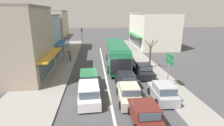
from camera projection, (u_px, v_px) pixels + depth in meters
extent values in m
plane|color=#3F3F42|center=(106.00, 80.00, 19.49)|extent=(140.00, 140.00, 0.00)
cube|color=silver|center=(104.00, 69.00, 23.31)|extent=(0.20, 28.00, 0.01)
cube|color=gray|center=(55.00, 66.00, 24.53)|extent=(5.20, 44.00, 0.14)
cube|color=gray|center=(145.00, 63.00, 25.82)|extent=(2.80, 44.00, 0.12)
cube|color=gray|center=(12.00, 45.00, 19.01)|extent=(7.13, 8.05, 7.73)
cube|color=gold|center=(51.00, 54.00, 19.73)|extent=(1.10, 7.40, 0.20)
cube|color=#425160|center=(48.00, 66.00, 20.05)|extent=(0.06, 6.44, 1.80)
cube|color=#6E6358|center=(5.00, 7.00, 17.90)|extent=(7.29, 8.05, 0.24)
cube|color=#84939E|center=(36.00, 39.00, 26.88)|extent=(6.40, 7.67, 6.77)
cube|color=#23568E|center=(60.00, 43.00, 27.44)|extent=(1.10, 7.06, 0.20)
cube|color=#425160|center=(58.00, 51.00, 27.76)|extent=(0.06, 6.14, 1.80)
cube|color=slate|center=(33.00, 15.00, 25.91)|extent=(6.56, 7.67, 0.24)
cube|color=#B2A38E|center=(48.00, 31.00, 34.15)|extent=(7.08, 7.29, 7.43)
cube|color=#4C4742|center=(69.00, 36.00, 34.83)|extent=(1.10, 6.70, 0.20)
cube|color=#425160|center=(67.00, 43.00, 35.15)|extent=(0.06, 5.83, 1.80)
cube|color=gray|center=(46.00, 11.00, 33.09)|extent=(7.24, 7.29, 0.24)
cube|color=silver|center=(152.00, 30.00, 38.35)|extent=(7.43, 13.18, 7.00)
cube|color=#2D703D|center=(133.00, 34.00, 38.16)|extent=(1.10, 12.12, 0.20)
cube|color=#425160|center=(135.00, 40.00, 38.56)|extent=(0.06, 10.54, 1.80)
cube|color=#A19D92|center=(153.00, 13.00, 37.35)|extent=(7.59, 13.18, 0.24)
cube|color=#237A4C|center=(117.00, 54.00, 24.23)|extent=(3.05, 10.91, 2.70)
cube|color=#425160|center=(117.00, 51.00, 24.12)|extent=(3.06, 10.48, 0.90)
cube|color=black|center=(121.00, 67.00, 19.08)|extent=(2.25, 0.17, 1.76)
cube|color=#1A5B39|center=(117.00, 44.00, 23.84)|extent=(2.88, 10.04, 0.12)
cylinder|color=black|center=(107.00, 57.00, 27.73)|extent=(0.31, 0.97, 0.96)
cylinder|color=black|center=(123.00, 57.00, 27.86)|extent=(0.31, 0.97, 0.96)
cylinder|color=black|center=(109.00, 69.00, 21.67)|extent=(0.31, 0.97, 0.96)
cylinder|color=black|center=(129.00, 69.00, 21.80)|extent=(0.31, 0.97, 0.96)
cube|color=silver|center=(89.00, 95.00, 14.90)|extent=(1.94, 4.57, 0.76)
cube|color=silver|center=(89.00, 89.00, 14.37)|extent=(1.74, 2.66, 0.68)
cube|color=#425160|center=(89.00, 82.00, 15.63)|extent=(1.51, 0.12, 0.58)
cube|color=#425160|center=(89.00, 96.00, 13.12)|extent=(1.48, 0.12, 0.54)
cylinder|color=black|center=(79.00, 91.00, 16.12)|extent=(0.21, 0.63, 0.62)
cylinder|color=black|center=(98.00, 90.00, 16.37)|extent=(0.21, 0.63, 0.62)
cylinder|color=black|center=(78.00, 106.00, 13.56)|extent=(0.21, 0.63, 0.62)
cylinder|color=black|center=(101.00, 104.00, 13.80)|extent=(0.21, 0.63, 0.62)
cube|color=black|center=(126.00, 82.00, 17.64)|extent=(1.75, 3.75, 0.76)
cube|color=black|center=(127.00, 76.00, 17.16)|extent=(1.57, 1.94, 0.64)
cube|color=#425160|center=(125.00, 73.00, 18.09)|extent=(1.40, 0.10, 0.54)
cube|color=#425160|center=(129.00, 80.00, 16.24)|extent=(1.37, 0.10, 0.51)
cylinder|color=black|center=(116.00, 80.00, 18.66)|extent=(0.20, 0.62, 0.62)
cylinder|color=black|center=(131.00, 79.00, 18.86)|extent=(0.20, 0.62, 0.62)
cylinder|color=black|center=(120.00, 89.00, 16.54)|extent=(0.20, 0.62, 0.62)
cylinder|color=black|center=(137.00, 88.00, 16.75)|extent=(0.20, 0.62, 0.62)
cube|color=#561E19|center=(144.00, 116.00, 11.87)|extent=(1.66, 3.71, 0.76)
cube|color=#561E19|center=(146.00, 109.00, 11.39)|extent=(1.53, 1.91, 0.64)
cube|color=#425160|center=(142.00, 101.00, 12.31)|extent=(1.40, 0.07, 0.54)
cube|color=#425160|center=(150.00, 117.00, 10.46)|extent=(1.37, 0.07, 0.51)
cylinder|color=black|center=(129.00, 110.00, 12.90)|extent=(0.18, 0.62, 0.62)
cylinder|color=black|center=(150.00, 109.00, 13.07)|extent=(0.18, 0.62, 0.62)
cube|color=#1E6638|center=(89.00, 81.00, 17.95)|extent=(1.98, 4.58, 0.76)
cube|color=#1E6638|center=(89.00, 75.00, 17.41)|extent=(1.76, 2.68, 0.68)
cube|color=#425160|center=(88.00, 71.00, 18.67)|extent=(1.51, 0.13, 0.58)
cube|color=#425160|center=(89.00, 80.00, 16.16)|extent=(1.48, 0.13, 0.54)
cylinder|color=black|center=(80.00, 78.00, 19.16)|extent=(0.21, 0.63, 0.62)
cylinder|color=black|center=(97.00, 77.00, 19.41)|extent=(0.21, 0.63, 0.62)
cylinder|color=black|center=(80.00, 89.00, 16.59)|extent=(0.21, 0.63, 0.62)
cylinder|color=black|center=(98.00, 87.00, 16.85)|extent=(0.21, 0.63, 0.62)
cube|color=#B7B29E|center=(129.00, 95.00, 14.80)|extent=(1.92, 4.28, 0.72)
cube|color=#B7B29E|center=(129.00, 89.00, 14.52)|extent=(1.64, 1.87, 0.60)
cube|color=#425160|center=(128.00, 84.00, 15.40)|extent=(1.44, 0.13, 0.51)
cube|color=#425160|center=(131.00, 94.00, 13.64)|extent=(1.41, 0.13, 0.48)
cylinder|color=black|center=(117.00, 91.00, 16.01)|extent=(0.21, 0.63, 0.62)
cylinder|color=black|center=(136.00, 91.00, 16.11)|extent=(0.21, 0.63, 0.62)
cylinder|color=black|center=(120.00, 105.00, 13.60)|extent=(0.21, 0.63, 0.62)
cylinder|color=black|center=(142.00, 105.00, 13.69)|extent=(0.21, 0.63, 0.62)
cube|color=#9EA3A8|center=(162.00, 94.00, 15.06)|extent=(1.73, 3.74, 0.76)
cube|color=#9EA3A8|center=(164.00, 88.00, 14.58)|extent=(1.57, 1.94, 0.64)
cube|color=#425160|center=(160.00, 83.00, 15.50)|extent=(1.40, 0.09, 0.54)
cube|color=#425160|center=(169.00, 93.00, 13.65)|extent=(1.37, 0.09, 0.51)
cylinder|color=black|center=(149.00, 91.00, 16.12)|extent=(0.19, 0.62, 0.62)
cylinder|color=black|center=(166.00, 90.00, 16.24)|extent=(0.19, 0.62, 0.62)
cylinder|color=black|center=(157.00, 103.00, 13.99)|extent=(0.19, 0.62, 0.62)
cylinder|color=black|center=(177.00, 102.00, 14.11)|extent=(0.19, 0.62, 0.62)
cube|color=black|center=(143.00, 72.00, 20.74)|extent=(1.78, 4.23, 0.72)
cube|color=black|center=(144.00, 67.00, 20.46)|extent=(1.59, 1.82, 0.60)
cube|color=#425160|center=(142.00, 64.00, 21.34)|extent=(1.44, 0.08, 0.51)
cube|color=#425160|center=(146.00, 69.00, 19.58)|extent=(1.40, 0.08, 0.48)
cylinder|color=black|center=(134.00, 70.00, 21.93)|extent=(0.19, 0.62, 0.62)
cylinder|color=black|center=(147.00, 70.00, 22.08)|extent=(0.19, 0.62, 0.62)
cylinder|color=black|center=(139.00, 77.00, 19.52)|extent=(0.19, 0.62, 0.62)
cylinder|color=black|center=(153.00, 77.00, 19.66)|extent=(0.19, 0.62, 0.62)
cylinder|color=gray|center=(82.00, 38.00, 36.25)|extent=(0.12, 0.12, 4.20)
cube|color=black|center=(82.00, 30.00, 35.76)|extent=(0.24, 0.24, 0.68)
sphere|color=red|center=(82.00, 29.00, 35.71)|extent=(0.13, 0.13, 0.13)
sphere|color=black|center=(82.00, 30.00, 35.77)|extent=(0.13, 0.13, 0.13)
sphere|color=black|center=(82.00, 31.00, 35.84)|extent=(0.13, 0.13, 0.13)
cylinder|color=gray|center=(168.00, 71.00, 16.89)|extent=(0.10, 0.10, 3.60)
cube|color=#19753D|center=(170.00, 56.00, 16.46)|extent=(0.08, 1.40, 0.44)
cube|color=white|center=(170.00, 56.00, 16.46)|extent=(0.01, 1.10, 0.10)
cube|color=#19753D|center=(169.00, 62.00, 16.61)|extent=(0.08, 1.40, 0.44)
cube|color=white|center=(170.00, 62.00, 16.62)|extent=(0.01, 1.10, 0.10)
cylinder|color=brown|center=(150.00, 58.00, 23.11)|extent=(0.24, 0.24, 2.82)
cylinder|color=brown|center=(150.00, 45.00, 22.94)|extent=(0.10, 0.76, 0.82)
cylinder|color=brown|center=(154.00, 44.00, 22.62)|extent=(0.97, 0.10, 1.08)
cylinder|color=brown|center=(152.00, 44.00, 22.17)|extent=(0.10, 0.89, 1.19)
cylinder|color=brown|center=(148.00, 44.00, 22.54)|extent=(0.87, 0.10, 1.08)
cylinder|color=#4C4742|center=(71.00, 56.00, 28.26)|extent=(0.14, 0.14, 0.84)
cylinder|color=#4C4742|center=(70.00, 56.00, 28.31)|extent=(0.14, 0.14, 0.84)
cube|color=beige|center=(70.00, 51.00, 28.09)|extent=(0.42, 0.35, 0.56)
sphere|color=tan|center=(70.00, 49.00, 27.98)|extent=(0.22, 0.22, 0.22)
cylinder|color=beige|center=(71.00, 51.00, 28.02)|extent=(0.09, 0.09, 0.54)
cylinder|color=beige|center=(69.00, 51.00, 28.16)|extent=(0.09, 0.09, 0.54)
cube|color=brown|center=(68.00, 52.00, 28.22)|extent=(0.19, 0.26, 0.22)
cylinder|color=#4C4742|center=(71.00, 58.00, 26.63)|extent=(0.14, 0.14, 0.84)
cylinder|color=#4C4742|center=(70.00, 59.00, 26.47)|extent=(0.14, 0.14, 0.84)
cube|color=slate|center=(70.00, 54.00, 26.35)|extent=(0.36, 0.42, 0.56)
sphere|color=brown|center=(70.00, 51.00, 26.24)|extent=(0.22, 0.22, 0.22)
cylinder|color=slate|center=(71.00, 54.00, 26.57)|extent=(0.09, 0.09, 0.54)
cylinder|color=slate|center=(69.00, 54.00, 26.14)|extent=(0.09, 0.09, 0.54)
cube|color=maroon|center=(69.00, 56.00, 26.12)|extent=(0.26, 0.20, 0.22)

